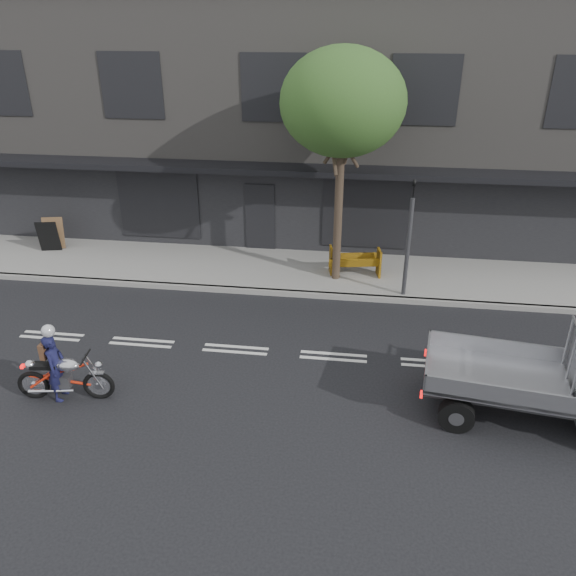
{
  "coord_description": "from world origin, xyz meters",
  "views": [
    {
      "loc": [
        2.85,
        -11.43,
        7.38
      ],
      "look_at": [
        1.23,
        0.5,
        1.52
      ],
      "focal_mm": 35.0,
      "sensor_mm": 36.0,
      "label": 1
    }
  ],
  "objects_px": {
    "traffic_light_pole": "(408,245)",
    "motorcycle": "(64,376)",
    "sandwich_board": "(48,236)",
    "rider": "(56,367)",
    "street_tree": "(343,103)",
    "construction_barrier": "(355,264)"
  },
  "relations": [
    {
      "from": "rider",
      "to": "construction_barrier",
      "type": "xyz_separation_m",
      "value": [
        6.03,
        6.69,
        -0.17
      ]
    },
    {
      "from": "street_tree",
      "to": "sandwich_board",
      "type": "distance_m",
      "value": 10.78
    },
    {
      "from": "motorcycle",
      "to": "traffic_light_pole",
      "type": "bearing_deg",
      "value": 30.76
    },
    {
      "from": "sandwich_board",
      "to": "rider",
      "type": "bearing_deg",
      "value": -72.81
    },
    {
      "from": "traffic_light_pole",
      "to": "rider",
      "type": "xyz_separation_m",
      "value": [
        -7.48,
        -5.71,
        -0.89
      ]
    },
    {
      "from": "traffic_light_pole",
      "to": "motorcycle",
      "type": "distance_m",
      "value": 9.36
    },
    {
      "from": "motorcycle",
      "to": "rider",
      "type": "xyz_separation_m",
      "value": [
        -0.15,
        -0.0,
        0.21
      ]
    },
    {
      "from": "rider",
      "to": "street_tree",
      "type": "bearing_deg",
      "value": -47.04
    },
    {
      "from": "street_tree",
      "to": "sandwich_board",
      "type": "bearing_deg",
      "value": 175.14
    },
    {
      "from": "motorcycle",
      "to": "rider",
      "type": "distance_m",
      "value": 0.26
    },
    {
      "from": "traffic_light_pole",
      "to": "construction_barrier",
      "type": "distance_m",
      "value": 2.04
    },
    {
      "from": "construction_barrier",
      "to": "sandwich_board",
      "type": "distance_m",
      "value": 10.3
    },
    {
      "from": "sandwich_board",
      "to": "construction_barrier",
      "type": "bearing_deg",
      "value": -16.54
    },
    {
      "from": "traffic_light_pole",
      "to": "motorcycle",
      "type": "xyz_separation_m",
      "value": [
        -7.33,
        -5.71,
        -1.11
      ]
    },
    {
      "from": "street_tree",
      "to": "rider",
      "type": "xyz_separation_m",
      "value": [
        -5.48,
        -6.56,
        -4.52
      ]
    },
    {
      "from": "sandwich_board",
      "to": "street_tree",
      "type": "bearing_deg",
      "value": -17.5
    },
    {
      "from": "motorcycle",
      "to": "construction_barrier",
      "type": "xyz_separation_m",
      "value": [
        5.88,
        6.69,
        0.04
      ]
    },
    {
      "from": "traffic_light_pole",
      "to": "street_tree",
      "type": "bearing_deg",
      "value": 156.97
    },
    {
      "from": "rider",
      "to": "sandwich_board",
      "type": "bearing_deg",
      "value": 22.67
    },
    {
      "from": "rider",
      "to": "construction_barrier",
      "type": "relative_size",
      "value": 0.97
    },
    {
      "from": "traffic_light_pole",
      "to": "rider",
      "type": "distance_m",
      "value": 9.45
    },
    {
      "from": "construction_barrier",
      "to": "street_tree",
      "type": "bearing_deg",
      "value": -167.16
    }
  ]
}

